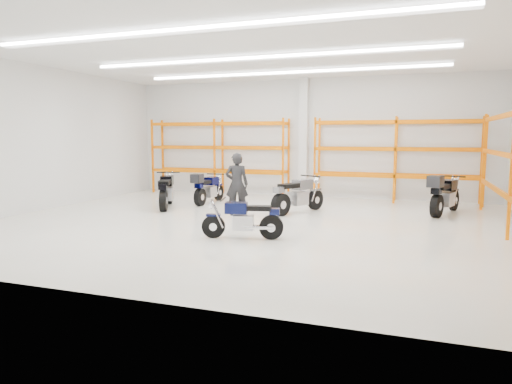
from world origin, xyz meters
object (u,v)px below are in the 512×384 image
(motorcycle_back_b, at_px, (207,189))
(motorcycle_main, at_px, (246,220))
(motorcycle_back_a, at_px, (166,192))
(standing_man, at_px, (237,184))
(structural_column, at_px, (304,138))
(motorcycle_back_d, at_px, (444,195))
(motorcycle_back_c, at_px, (296,196))

(motorcycle_back_b, bearing_deg, motorcycle_main, -55.70)
(motorcycle_main, relative_size, motorcycle_back_b, 0.87)
(motorcycle_back_a, height_order, motorcycle_back_b, motorcycle_back_a)
(standing_man, relative_size, structural_column, 0.41)
(motorcycle_back_d, bearing_deg, motorcycle_back_c, -164.79)
(motorcycle_back_a, relative_size, structural_column, 0.48)
(motorcycle_back_c, relative_size, structural_column, 0.47)
(motorcycle_main, height_order, standing_man, standing_man)
(motorcycle_back_c, distance_m, motorcycle_back_d, 4.33)
(motorcycle_back_a, xyz_separation_m, structural_column, (3.52, 4.28, 1.72))
(motorcycle_back_c, xyz_separation_m, structural_column, (-0.72, 3.87, 1.73))
(motorcycle_back_c, distance_m, standing_man, 1.87)
(motorcycle_back_c, bearing_deg, motorcycle_main, -93.28)
(motorcycle_back_a, xyz_separation_m, motorcycle_back_c, (4.24, 0.42, -0.01))
(motorcycle_back_b, bearing_deg, motorcycle_back_a, -123.36)
(motorcycle_main, bearing_deg, standing_man, 115.47)
(motorcycle_back_d, bearing_deg, motorcycle_main, -131.88)
(motorcycle_main, height_order, motorcycle_back_b, motorcycle_back_b)
(motorcycle_back_a, height_order, standing_man, standing_man)
(motorcycle_back_b, distance_m, motorcycle_back_d, 7.57)
(motorcycle_back_a, distance_m, structural_column, 5.80)
(motorcycle_back_b, xyz_separation_m, motorcycle_back_c, (3.38, -0.88, 0.00))
(motorcycle_back_a, xyz_separation_m, motorcycle_back_d, (8.42, 1.55, 0.05))
(motorcycle_back_c, bearing_deg, structural_column, 100.54)
(motorcycle_back_d, height_order, structural_column, structural_column)
(motorcycle_back_b, bearing_deg, structural_column, 48.27)
(motorcycle_back_c, relative_size, motorcycle_back_d, 0.91)
(structural_column, bearing_deg, motorcycle_back_d, -29.12)
(motorcycle_back_a, bearing_deg, motorcycle_back_d, 10.45)
(motorcycle_back_c, xyz_separation_m, standing_man, (-1.56, -0.94, 0.40))
(motorcycle_main, relative_size, motorcycle_back_a, 0.84)
(motorcycle_main, height_order, motorcycle_back_d, motorcycle_back_d)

